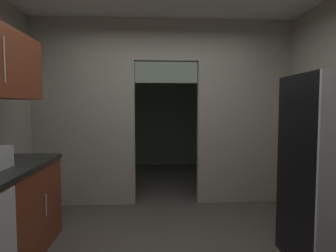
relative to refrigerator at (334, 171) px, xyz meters
The scene contains 3 objects.
kitchen_partition 2.35m from the refrigerator, 129.89° to the left, with size 3.73×0.12×2.67m.
adjoining_room_shell 4.03m from the refrigerator, 111.32° to the left, with size 3.73×2.87×2.67m.
refrigerator is the anchor object (origin of this frame).
Camera 1 is at (-0.17, -2.49, 1.43)m, focal length 30.86 mm.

